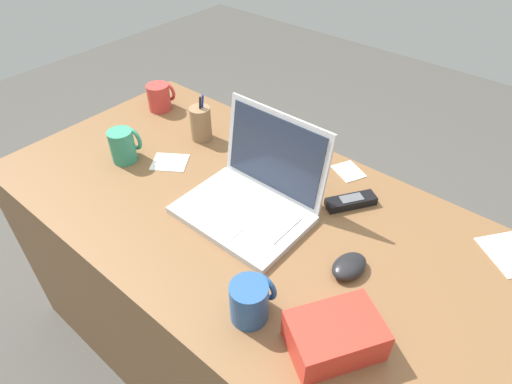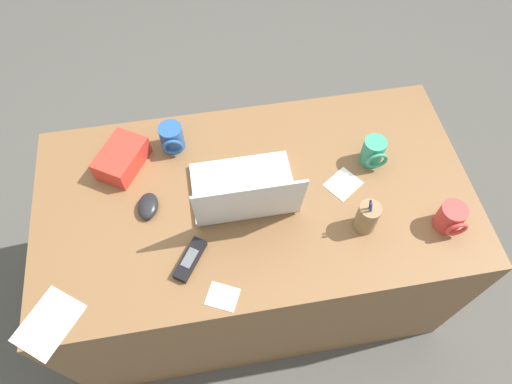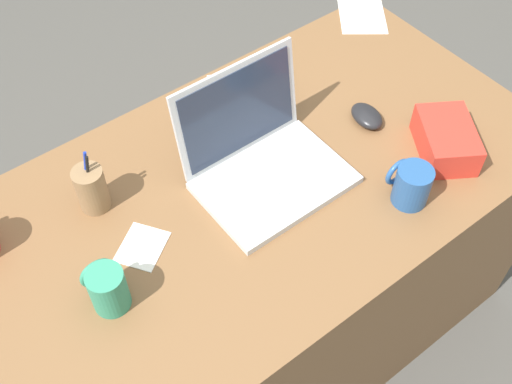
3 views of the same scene
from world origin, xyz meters
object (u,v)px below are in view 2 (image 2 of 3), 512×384
(coffee_mug_white, at_px, (373,152))
(pen_holder, at_px, (367,217))
(computer_mouse, at_px, (148,206))
(laptop, at_px, (245,192))
(snack_bag, at_px, (122,158))
(coffee_mug_tall, at_px, (451,218))
(cordless_phone, at_px, (190,259))
(coffee_mug_spare, at_px, (172,138))

(coffee_mug_white, xyz_separation_m, pen_holder, (0.09, 0.24, 0.00))
(computer_mouse, bearing_deg, laptop, -176.00)
(pen_holder, relative_size, snack_bag, 0.90)
(pen_holder, bearing_deg, computer_mouse, -14.87)
(laptop, height_order, coffee_mug_tall, laptop)
(computer_mouse, distance_m, pen_holder, 0.70)
(laptop, relative_size, snack_bag, 1.88)
(computer_mouse, bearing_deg, coffee_mug_tall, 174.73)
(laptop, relative_size, coffee_mug_tall, 3.52)
(coffee_mug_white, xyz_separation_m, cordless_phone, (0.65, 0.27, -0.04))
(coffee_mug_tall, height_order, coffee_mug_spare, coffee_mug_spare)
(coffee_mug_tall, bearing_deg, coffee_mug_white, -59.85)
(computer_mouse, relative_size, snack_bag, 0.55)
(laptop, distance_m, coffee_mug_spare, 0.34)
(laptop, xyz_separation_m, snack_bag, (0.39, -0.21, -0.01))
(coffee_mug_spare, relative_size, cordless_phone, 0.69)
(pen_holder, bearing_deg, coffee_mug_white, -111.69)
(coffee_mug_tall, height_order, cordless_phone, coffee_mug_tall)
(coffee_mug_spare, bearing_deg, pen_holder, 143.91)
(cordless_phone, bearing_deg, laptop, -137.13)
(pen_holder, height_order, snack_bag, pen_holder)
(coffee_mug_spare, height_order, cordless_phone, coffee_mug_spare)
(coffee_mug_tall, bearing_deg, cordless_phone, -0.98)
(coffee_mug_tall, distance_m, cordless_phone, 0.81)
(coffee_mug_tall, bearing_deg, coffee_mug_spare, -28.95)
(coffee_mug_white, relative_size, cordless_phone, 0.74)
(coffee_mug_white, distance_m, coffee_mug_tall, 0.32)
(coffee_mug_spare, bearing_deg, laptop, 129.51)
(cordless_phone, bearing_deg, coffee_mug_spare, -87.80)
(cordless_phone, xyz_separation_m, pen_holder, (-0.55, -0.03, 0.05))
(snack_bag, bearing_deg, computer_mouse, 111.91)
(coffee_mug_spare, relative_size, pen_holder, 0.61)
(coffee_mug_tall, distance_m, snack_bag, 1.08)
(computer_mouse, distance_m, snack_bag, 0.20)
(cordless_phone, distance_m, snack_bag, 0.44)
(laptop, xyz_separation_m, computer_mouse, (0.31, -0.02, -0.03))
(coffee_mug_spare, distance_m, snack_bag, 0.18)
(coffee_mug_white, xyz_separation_m, snack_bag, (0.84, -0.13, -0.01))
(cordless_phone, relative_size, pen_holder, 0.88)
(laptop, bearing_deg, coffee_mug_spare, -50.49)
(coffee_mug_spare, distance_m, pen_holder, 0.71)
(laptop, distance_m, computer_mouse, 0.32)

